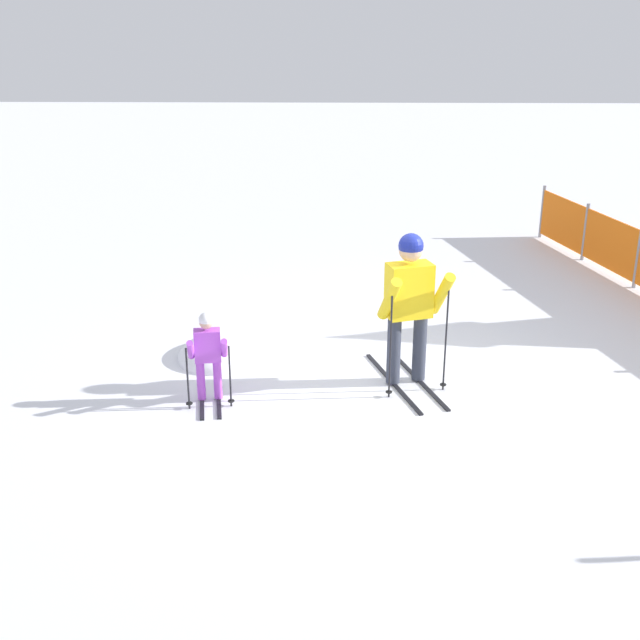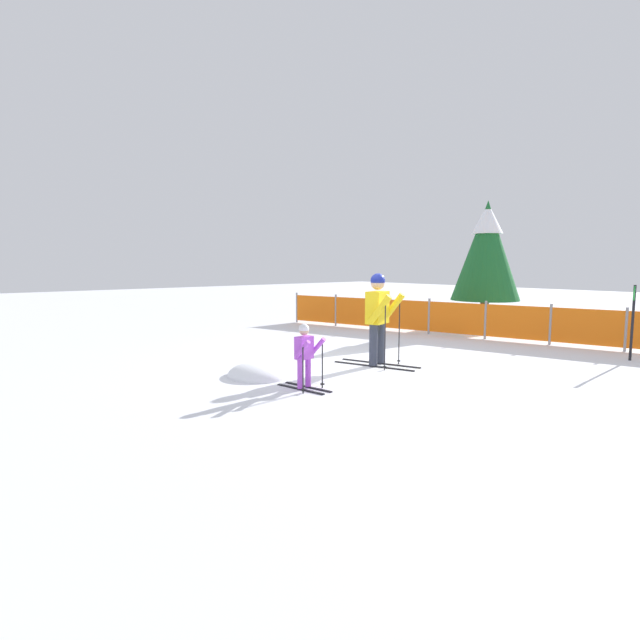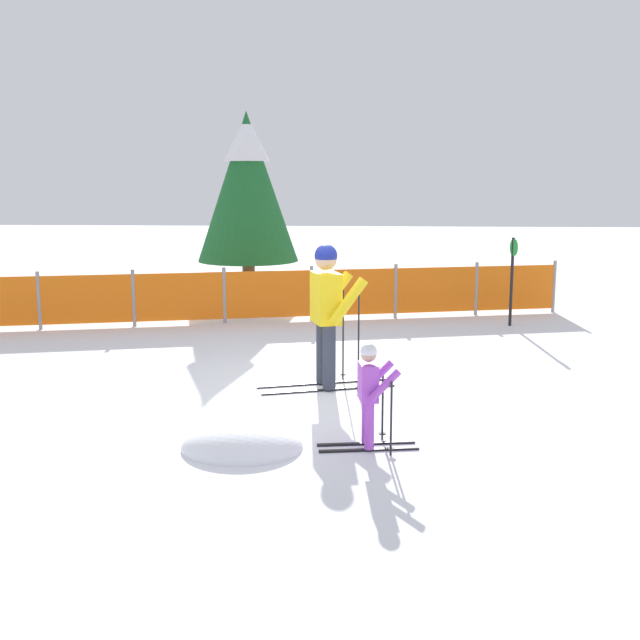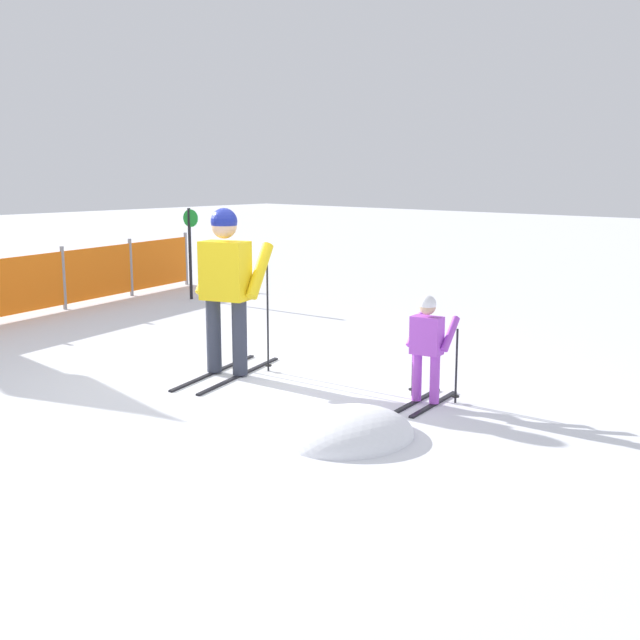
{
  "view_description": "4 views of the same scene",
  "coord_description": "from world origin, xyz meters",
  "px_view_note": "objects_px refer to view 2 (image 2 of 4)",
  "views": [
    {
      "loc": [
        8.39,
        -0.63,
        3.84
      ],
      "look_at": [
        0.67,
        -0.78,
        0.89
      ],
      "focal_mm": 45.0,
      "sensor_mm": 36.0,
      "label": 1
    },
    {
      "loc": [
        6.53,
        -6.53,
        1.89
      ],
      "look_at": [
        0.33,
        -1.28,
        0.96
      ],
      "focal_mm": 28.0,
      "sensor_mm": 36.0,
      "label": 2
    },
    {
      "loc": [
        0.72,
        -9.05,
        2.5
      ],
      "look_at": [
        0.25,
        -0.8,
        0.99
      ],
      "focal_mm": 45.0,
      "sensor_mm": 36.0,
      "label": 3
    },
    {
      "loc": [
        -5.07,
        -5.89,
        2.08
      ],
      "look_at": [
        0.64,
        -0.78,
        0.64
      ],
      "focal_mm": 45.0,
      "sensor_mm": 36.0,
      "label": 4
    }
  ],
  "objects_px": {
    "skier_adult": "(378,311)",
    "skier_child": "(305,352)",
    "trail_marker": "(633,314)",
    "conifer_far": "(487,249)",
    "safety_fence": "(456,318)"
  },
  "relations": [
    {
      "from": "skier_child",
      "to": "conifer_far",
      "type": "distance_m",
      "value": 9.27
    },
    {
      "from": "safety_fence",
      "to": "conifer_far",
      "type": "relative_size",
      "value": 2.76
    },
    {
      "from": "trail_marker",
      "to": "skier_adult",
      "type": "bearing_deg",
      "value": -124.93
    },
    {
      "from": "safety_fence",
      "to": "trail_marker",
      "type": "height_order",
      "value": "trail_marker"
    },
    {
      "from": "skier_child",
      "to": "safety_fence",
      "type": "relative_size",
      "value": 0.1
    },
    {
      "from": "trail_marker",
      "to": "conifer_far",
      "type": "bearing_deg",
      "value": 151.63
    },
    {
      "from": "skier_adult",
      "to": "skier_child",
      "type": "xyz_separation_m",
      "value": [
        0.49,
        -2.12,
        -0.44
      ]
    },
    {
      "from": "safety_fence",
      "to": "trail_marker",
      "type": "relative_size",
      "value": 6.96
    },
    {
      "from": "skier_child",
      "to": "trail_marker",
      "type": "xyz_separation_m",
      "value": [
        2.37,
        6.21,
        0.34
      ]
    },
    {
      "from": "conifer_far",
      "to": "skier_child",
      "type": "bearing_deg",
      "value": -74.73
    },
    {
      "from": "skier_adult",
      "to": "skier_child",
      "type": "distance_m",
      "value": 2.22
    },
    {
      "from": "skier_adult",
      "to": "trail_marker",
      "type": "distance_m",
      "value": 5.0
    },
    {
      "from": "skier_adult",
      "to": "conifer_far",
      "type": "bearing_deg",
      "value": 88.09
    },
    {
      "from": "skier_adult",
      "to": "safety_fence",
      "type": "bearing_deg",
      "value": 88.13
    },
    {
      "from": "conifer_far",
      "to": "trail_marker",
      "type": "height_order",
      "value": "conifer_far"
    }
  ]
}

